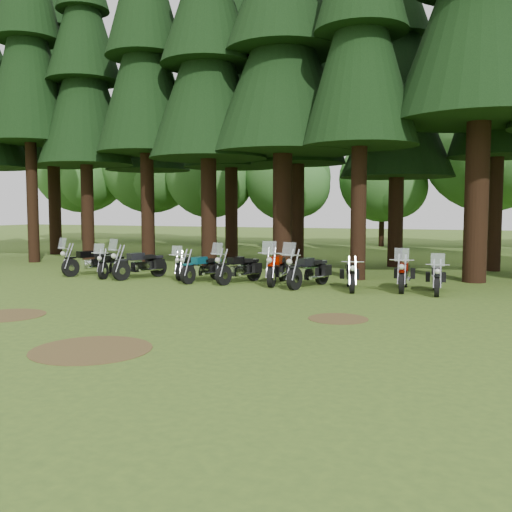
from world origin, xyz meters
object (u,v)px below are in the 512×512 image
object	(u,v)px
motorcycle_6	(277,269)
motorcycle_1	(112,265)
motorcycle_4	(203,269)
motorcycle_2	(140,265)
motorcycle_3	(186,267)
motorcycle_9	(403,275)
motorcycle_7	(309,272)
motorcycle_10	(436,279)
motorcycle_8	(351,276)
motorcycle_0	(89,262)
motorcycle_5	(239,269)

from	to	relation	value
motorcycle_6	motorcycle_1	bearing A→B (deg)	176.96
motorcycle_4	motorcycle_6	world-z (taller)	motorcycle_6
motorcycle_1	motorcycle_2	xyz separation A→B (m)	(1.24, -0.03, 0.06)
motorcycle_3	motorcycle_9	distance (m)	7.85
motorcycle_7	motorcycle_10	world-z (taller)	motorcycle_7
motorcycle_9	motorcycle_10	bearing A→B (deg)	-21.14
motorcycle_3	motorcycle_6	xyz separation A→B (m)	(3.69, -0.34, 0.09)
motorcycle_8	motorcycle_10	distance (m)	2.57
motorcycle_0	motorcycle_9	xyz separation A→B (m)	(11.80, 0.20, -0.03)
motorcycle_4	motorcycle_8	distance (m)	5.22
motorcycle_4	motorcycle_5	world-z (taller)	motorcycle_5
motorcycle_1	motorcycle_6	bearing A→B (deg)	-6.03
motorcycle_0	motorcycle_3	world-z (taller)	motorcycle_0
motorcycle_7	motorcycle_3	bearing A→B (deg)	-171.65
motorcycle_5	motorcycle_10	xyz separation A→B (m)	(6.49, -0.04, -0.05)
motorcycle_4	motorcycle_0	bearing A→B (deg)	-168.91
motorcycle_7	motorcycle_9	xyz separation A→B (m)	(2.97, 0.40, -0.04)
motorcycle_7	motorcycle_9	world-z (taller)	motorcycle_7
motorcycle_2	motorcycle_5	xyz separation A→B (m)	(3.87, 0.17, -0.02)
motorcycle_8	motorcycle_5	bearing A→B (deg)	160.94
motorcycle_0	motorcycle_8	size ratio (longest dim) A/B	1.14
motorcycle_7	motorcycle_8	bearing A→B (deg)	11.68
motorcycle_1	motorcycle_3	world-z (taller)	motorcycle_1
motorcycle_3	motorcycle_8	world-z (taller)	motorcycle_3
motorcycle_5	motorcycle_8	distance (m)	3.92
motorcycle_0	motorcycle_6	size ratio (longest dim) A/B	0.94
motorcycle_3	motorcycle_10	size ratio (longest dim) A/B	0.97
motorcycle_3	motorcycle_4	xyz separation A→B (m)	(1.06, -0.71, 0.03)
motorcycle_6	motorcycle_7	bearing A→B (deg)	-21.25
motorcycle_2	motorcycle_5	bearing A→B (deg)	23.97
motorcycle_9	motorcycle_10	size ratio (longest dim) A/B	1.08
motorcycle_2	motorcycle_7	xyz separation A→B (m)	(6.38, 0.06, 0.01)
motorcycle_0	motorcycle_8	world-z (taller)	motorcycle_0
motorcycle_0	motorcycle_6	xyz separation A→B (m)	(7.65, 0.12, 0.02)
motorcycle_2	motorcycle_6	size ratio (longest dim) A/B	0.95
motorcycle_1	motorcycle_10	world-z (taller)	motorcycle_1
motorcycle_3	motorcycle_9	size ratio (longest dim) A/B	0.90
motorcycle_10	motorcycle_2	bearing A→B (deg)	175.29
motorcycle_1	motorcycle_4	world-z (taller)	motorcycle_1
motorcycle_0	motorcycle_9	world-z (taller)	motorcycle_0
motorcycle_0	motorcycle_10	distance (m)	12.81
motorcycle_4	motorcycle_8	bearing A→B (deg)	13.21
motorcycle_0	motorcycle_2	xyz separation A→B (m)	(2.46, -0.26, 0.01)
motorcycle_7	motorcycle_10	distance (m)	3.97
motorcycle_6	motorcycle_7	world-z (taller)	motorcycle_6
motorcycle_2	motorcycle_4	distance (m)	2.56
motorcycle_1	motorcycle_2	distance (m)	1.24
motorcycle_10	motorcycle_8	bearing A→B (deg)	178.72
motorcycle_2	motorcycle_10	distance (m)	10.35
motorcycle_5	motorcycle_7	world-z (taller)	motorcycle_7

